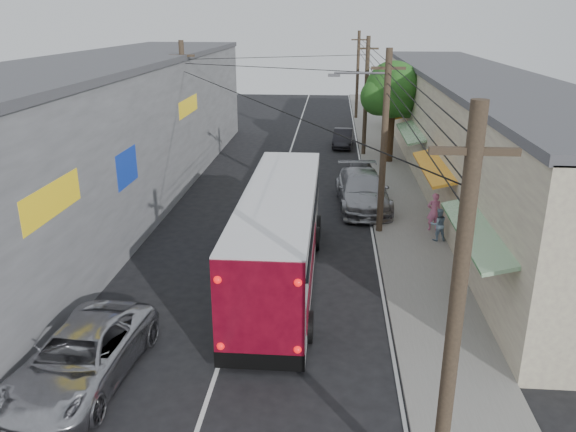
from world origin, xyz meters
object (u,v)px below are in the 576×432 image
Objects in this scene: coach_bus at (280,234)px; parked_suv at (363,190)px; parked_car_mid at (359,176)px; pedestrian_far at (438,224)px; pedestrian_near at (434,212)px; parked_car_far at (343,138)px; jeepney at (81,357)px.

coach_bus is 1.95× the size of parked_suv.
coach_bus reaches higher than parked_car_mid.
coach_bus is 8.33× the size of pedestrian_far.
pedestrian_far is at bearing 84.12° from pedestrian_near.
coach_bus reaches higher than pedestrian_near.
pedestrian_far is at bearing -61.05° from parked_suv.
parked_car_far is (2.60, 22.69, -1.12)m from coach_bus.
parked_car_far is 17.85m from pedestrian_near.
parked_suv is at bearing -84.97° from parked_car_mid.
parked_car_mid is (3.36, 11.98, -1.07)m from coach_bus.
parked_suv is 5.51m from pedestrian_far.
pedestrian_near reaches higher than parked_car_far.
coach_bus is 8.31m from pedestrian_near.
jeepney is 30.19m from parked_car_far.
coach_bus is at bearing -101.39° from parked_car_mid.
coach_bus is 22.87m from parked_car_far.
pedestrian_near is (3.00, -3.39, 0.10)m from parked_suv.
pedestrian_near is at bearing -100.43° from pedestrian_far.
parked_suv is 4.26× the size of pedestrian_far.
parked_suv is at bearing 66.28° from jeepney.
jeepney is at bearing -108.98° from parked_car_mid.
parked_car_mid is at bearing -71.52° from pedestrian_near.
jeepney is 3.75× the size of pedestrian_far.
jeepney is 1.30× the size of parked_car_mid.
coach_bus is at bearing 33.48° from pedestrian_near.
coach_bus reaches higher than parked_car_far.
parked_suv is at bearing -83.00° from parked_car_far.
pedestrian_far is (6.40, 4.01, -0.94)m from coach_bus.
pedestrian_far is (0.00, -1.24, -0.15)m from pedestrian_near.
parked_car_mid is at bearing 74.41° from coach_bus.
parked_car_mid is 7.39m from pedestrian_near.
parked_suv is 14.08m from parked_car_far.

